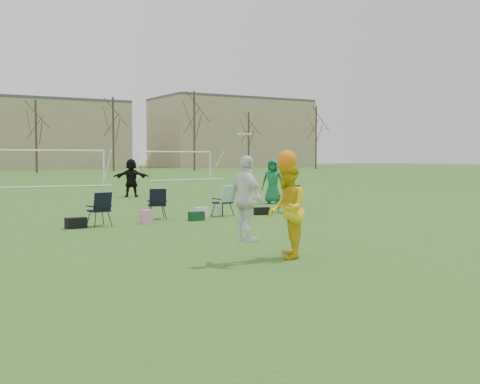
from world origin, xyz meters
TOP-DOWN VIEW (x-y plane):
  - ground at (0.00, 0.00)m, footprint 260.00×260.00m
  - fielder_green_far at (8.41, 11.79)m, footprint 1.07×1.05m
  - fielder_black at (4.84, 18.91)m, footprint 1.82×1.11m
  - center_contest at (0.74, 0.32)m, footprint 1.69×1.15m
  - sideline_setup at (3.47, 8.06)m, footprint 8.38×1.72m
  - goal_mid at (4.00, 32.00)m, footprint 7.40×0.63m
  - goal_right at (16.00, 38.00)m, footprint 7.35×1.14m

SIDE VIEW (x-z plane):
  - ground at x=0.00m, z-range 0.00..0.00m
  - sideline_setup at x=3.47m, z-range -0.31..1.33m
  - fielder_green_far at x=8.41m, z-range 0.00..1.85m
  - fielder_black at x=4.84m, z-range 0.00..1.87m
  - center_contest at x=0.74m, z-range -0.15..2.24m
  - goal_mid at x=4.00m, z-range 0.69..3.15m
  - goal_right at x=16.00m, z-range 0.69..3.15m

